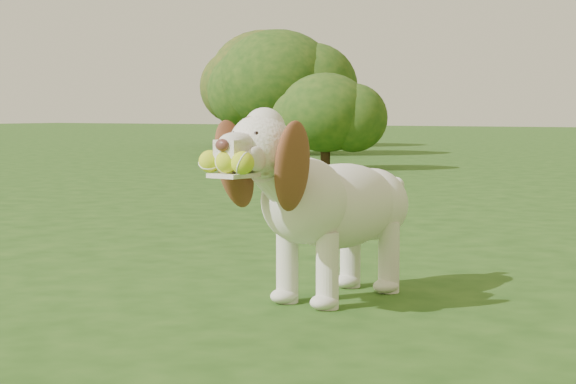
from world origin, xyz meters
The scene contains 5 objects.
ground centered at (0.00, 0.00, 0.00)m, with size 80.00×80.00×0.00m, color #1F4513.
dog centered at (0.50, 0.54, 0.37)m, with size 0.44×1.07×0.70m.
shrub_a centered at (-3.35, 7.45, 0.67)m, with size 1.10×1.10×1.14m.
shrub_e centered at (-5.91, 10.49, 1.16)m, with size 1.91×1.91×1.98m.
shrub_g centered at (-8.07, 13.49, 1.34)m, with size 2.20×2.20×2.28m.
Camera 1 is at (2.18, -2.47, 0.68)m, focal length 60.00 mm.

